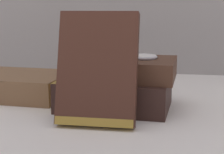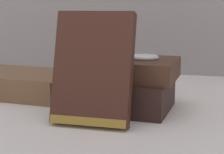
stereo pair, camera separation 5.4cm
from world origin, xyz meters
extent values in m
plane|color=white|center=(0.00, 0.00, 0.00)|extent=(3.00, 3.00, 0.00)
cube|color=#331E19|center=(-0.02, 0.03, 0.03)|extent=(0.19, 0.14, 0.05)
cube|color=olive|center=(-0.11, 0.04, 0.03)|extent=(0.02, 0.13, 0.05)
cube|color=#4C2D1E|center=(-0.01, 0.04, 0.07)|extent=(0.19, 0.13, 0.03)
cube|color=navy|center=(-0.10, 0.05, 0.07)|extent=(0.02, 0.12, 0.04)
cube|color=brown|center=(-0.23, 0.09, 0.02)|extent=(0.22, 0.16, 0.04)
cube|color=#422319|center=(-0.03, -0.06, 0.08)|extent=(0.12, 0.07, 0.17)
cube|color=olive|center=(-0.03, -0.08, 0.01)|extent=(0.11, 0.02, 0.02)
cylinder|color=white|center=(0.02, 0.05, 0.09)|extent=(0.05, 0.05, 0.01)
torus|color=silver|center=(0.02, 0.05, 0.09)|extent=(0.05, 0.05, 0.01)
sphere|color=silver|center=(0.02, 0.07, 0.09)|extent=(0.01, 0.01, 0.01)
torus|color=#ADADB2|center=(-0.14, 0.16, 0.00)|extent=(0.05, 0.05, 0.00)
torus|color=#ADADB2|center=(-0.09, 0.16, 0.00)|extent=(0.05, 0.05, 0.00)
cylinder|color=#ADADB2|center=(-0.11, 0.16, 0.00)|extent=(0.02, 0.00, 0.00)
camera|label=1|loc=(0.08, -0.58, 0.17)|focal=60.00mm
camera|label=2|loc=(0.13, -0.57, 0.17)|focal=60.00mm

